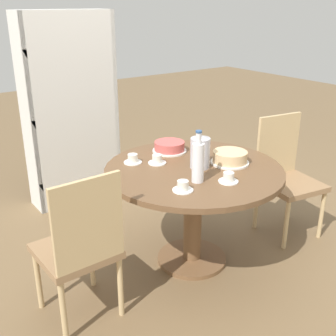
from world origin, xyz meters
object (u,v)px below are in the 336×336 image
(bookshelf, at_px, (72,116))
(chair_a, at_px, (80,246))
(water_bottle, at_px, (198,161))
(cake_second, at_px, (169,147))
(cup_a, at_px, (133,159))
(cup_c, at_px, (183,187))
(cake_main, at_px, (230,158))
(cup_d, at_px, (157,160))
(cup_b, at_px, (228,178))
(chair_b, at_px, (286,174))
(coffee_pot, at_px, (200,152))

(bookshelf, bearing_deg, chair_a, 66.57)
(water_bottle, bearing_deg, cake_second, 71.17)
(cup_a, xyz_separation_m, cup_c, (-0.00, -0.57, 0.00))
(cake_main, bearing_deg, water_bottle, -163.72)
(cup_d, bearing_deg, cup_b, -71.53)
(cake_second, bearing_deg, cake_main, -66.39)
(chair_b, bearing_deg, chair_a, -170.26)
(chair_b, height_order, bookshelf, bookshelf)
(chair_b, relative_size, coffee_pot, 3.86)
(coffee_pot, height_order, water_bottle, water_bottle)
(chair_a, distance_m, chair_b, 1.78)
(chair_a, distance_m, cake_main, 1.18)
(chair_a, height_order, cake_second, chair_a)
(cup_c, bearing_deg, coffee_pot, 35.49)
(cake_second, distance_m, cup_c, 0.70)
(cup_c, xyz_separation_m, cup_d, (0.13, 0.46, 0.00))
(coffee_pot, distance_m, cup_a, 0.47)
(bookshelf, relative_size, coffee_pot, 6.97)
(bookshelf, height_order, coffee_pot, bookshelf)
(chair_b, xyz_separation_m, cup_b, (-0.87, -0.23, 0.26))
(cake_second, height_order, cup_b, cake_second)
(water_bottle, bearing_deg, cup_c, -160.57)
(cup_a, bearing_deg, coffee_pot, -46.50)
(chair_a, bearing_deg, cup_b, 165.14)
(chair_b, distance_m, cake_second, 0.98)
(bookshelf, relative_size, water_bottle, 5.20)
(chair_b, relative_size, cup_c, 7.59)
(cup_b, relative_size, cup_d, 1.00)
(chair_a, distance_m, bookshelf, 1.72)
(water_bottle, height_order, cake_main, water_bottle)
(chair_a, height_order, cup_a, chair_a)
(water_bottle, distance_m, cake_main, 0.41)
(chair_a, xyz_separation_m, water_bottle, (0.76, -0.10, 0.37))
(water_bottle, bearing_deg, cup_b, -38.49)
(chair_b, bearing_deg, water_bottle, -164.34)
(cake_second, bearing_deg, water_bottle, -108.83)
(bookshelf, distance_m, cup_b, 1.78)
(cake_main, relative_size, cup_a, 2.14)
(water_bottle, xyz_separation_m, cup_a, (-0.16, 0.51, -0.11))
(chair_a, relative_size, coffee_pot, 3.86)
(coffee_pot, xyz_separation_m, cake_main, (0.22, -0.06, -0.07))
(chair_b, height_order, cake_main, chair_b)
(chair_a, height_order, cup_d, chair_a)
(coffee_pot, height_order, cake_main, coffee_pot)
(bookshelf, relative_size, cup_c, 13.71)
(water_bottle, xyz_separation_m, cup_c, (-0.16, -0.06, -0.11))
(cake_main, height_order, cup_c, cake_main)
(water_bottle, xyz_separation_m, cup_b, (0.15, -0.12, -0.11))
(cup_a, xyz_separation_m, cup_b, (0.30, -0.63, 0.00))
(chair_a, bearing_deg, coffee_pot, -176.80)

